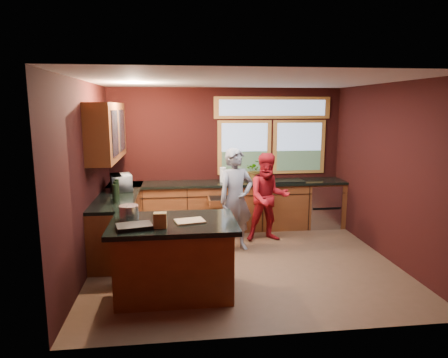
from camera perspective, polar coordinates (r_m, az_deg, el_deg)
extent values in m
plane|color=brown|center=(6.24, 2.76, -11.74)|extent=(4.50, 4.50, 0.00)
cube|color=black|center=(7.82, 0.38, 3.03)|extent=(4.50, 0.02, 2.70)
cube|color=black|center=(3.95, 7.83, -4.28)|extent=(4.50, 0.02, 2.70)
cube|color=black|center=(5.92, -19.13, 0.10)|extent=(0.02, 4.00, 2.70)
cube|color=black|center=(6.63, 22.42, 0.93)|extent=(0.02, 4.00, 2.70)
cube|color=silver|center=(5.79, 3.00, 13.85)|extent=(4.50, 4.00, 0.02)
cube|color=#798BA8|center=(7.84, 2.94, 4.50)|extent=(1.06, 0.02, 1.06)
cube|color=#798BA8|center=(8.10, 10.66, 4.52)|extent=(1.06, 0.02, 1.06)
cube|color=#B07733|center=(7.91, 6.98, 10.08)|extent=(2.30, 0.02, 0.42)
cube|color=#5D2D16|center=(6.65, -16.39, 6.52)|extent=(0.36, 1.80, 0.90)
cube|color=#5D2D16|center=(7.70, 0.66, -3.99)|extent=(4.50, 0.60, 0.88)
cube|color=black|center=(7.59, 0.68, -0.60)|extent=(4.50, 0.64, 0.05)
cube|color=#B7B7BC|center=(8.13, 13.73, -3.62)|extent=(0.60, 0.58, 0.85)
cube|color=black|center=(7.78, 8.76, -0.45)|extent=(0.66, 0.46, 0.05)
cube|color=#5D2D16|center=(6.88, -14.76, -6.07)|extent=(0.60, 2.30, 0.88)
cube|color=black|center=(6.77, -14.86, -2.29)|extent=(0.64, 2.30, 0.05)
cube|color=#5D2D16|center=(5.15, -7.11, -11.40)|extent=(1.40, 0.90, 0.88)
cube|color=black|center=(5.00, -7.24, -6.34)|extent=(1.55, 1.05, 0.06)
imported|color=slate|center=(6.50, 1.70, -3.01)|extent=(0.72, 0.59, 1.69)
imported|color=maroon|center=(7.01, 6.34, -2.64)|extent=(0.76, 0.60, 1.55)
imported|color=#999999|center=(7.02, -14.44, -0.47)|extent=(0.44, 0.56, 0.27)
imported|color=#999999|center=(7.69, 4.51, 1.25)|extent=(0.37, 0.32, 0.41)
cylinder|color=white|center=(7.56, -0.14, 0.62)|extent=(0.12, 0.12, 0.28)
cube|color=#A88256|center=(4.94, -4.92, -6.00)|extent=(0.40, 0.32, 0.02)
cylinder|color=silver|center=(5.15, -13.42, -4.67)|extent=(0.24, 0.24, 0.18)
cube|color=brown|center=(4.73, -9.10, -5.84)|extent=(0.16, 0.13, 0.18)
cube|color=black|center=(4.77, -12.71, -6.64)|extent=(0.45, 0.36, 0.05)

